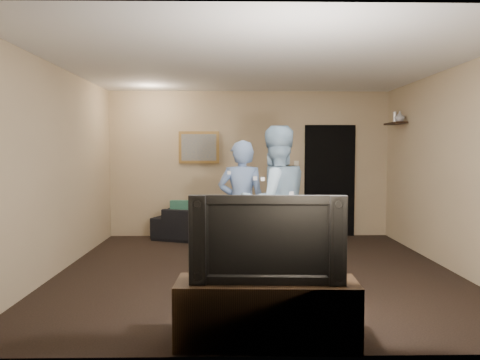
{
  "coord_description": "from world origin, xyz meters",
  "views": [
    {
      "loc": [
        -0.32,
        -5.9,
        1.54
      ],
      "look_at": [
        -0.21,
        0.3,
        1.15
      ],
      "focal_mm": 35.0,
      "sensor_mm": 36.0,
      "label": 1
    }
  ],
  "objects_px": {
    "sofa": "(210,224)",
    "wii_player_right": "(275,204)",
    "wii_player_left": "(242,206)",
    "television": "(267,237)",
    "tv_console": "(267,312)"
  },
  "relations": [
    {
      "from": "sofa",
      "to": "wii_player_right",
      "type": "relative_size",
      "value": 1.05
    },
    {
      "from": "wii_player_left",
      "to": "wii_player_right",
      "type": "xyz_separation_m",
      "value": [
        0.37,
        -0.55,
        0.08
      ]
    },
    {
      "from": "wii_player_right",
      "to": "television",
      "type": "bearing_deg",
      "value": -97.31
    },
    {
      "from": "television",
      "to": "wii_player_right",
      "type": "distance_m",
      "value": 1.77
    },
    {
      "from": "wii_player_right",
      "to": "sofa",
      "type": "bearing_deg",
      "value": 109.05
    },
    {
      "from": "tv_console",
      "to": "television",
      "type": "distance_m",
      "value": 0.6
    },
    {
      "from": "sofa",
      "to": "television",
      "type": "xyz_separation_m",
      "value": [
        0.65,
        -4.29,
        0.57
      ]
    },
    {
      "from": "tv_console",
      "to": "wii_player_right",
      "type": "relative_size",
      "value": 0.79
    },
    {
      "from": "sofa",
      "to": "wii_player_left",
      "type": "bearing_deg",
      "value": 125.28
    },
    {
      "from": "tv_console",
      "to": "television",
      "type": "xyz_separation_m",
      "value": [
        0.0,
        0.0,
        0.6
      ]
    },
    {
      "from": "wii_player_left",
      "to": "wii_player_right",
      "type": "height_order",
      "value": "wii_player_right"
    },
    {
      "from": "sofa",
      "to": "wii_player_left",
      "type": "relative_size",
      "value": 1.15
    },
    {
      "from": "wii_player_left",
      "to": "wii_player_right",
      "type": "bearing_deg",
      "value": -55.61
    },
    {
      "from": "sofa",
      "to": "wii_player_right",
      "type": "height_order",
      "value": "wii_player_right"
    },
    {
      "from": "television",
      "to": "wii_player_left",
      "type": "relative_size",
      "value": 0.72
    }
  ]
}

